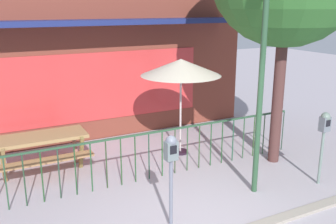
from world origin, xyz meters
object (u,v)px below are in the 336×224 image
(patio_umbrella, at_px, (181,68))
(parking_meter_far, at_px, (171,158))
(street_lamp, at_px, (263,54))
(parking_meter_near, at_px, (324,129))
(picnic_table_left, at_px, (41,143))

(patio_umbrella, distance_m, parking_meter_far, 3.22)
(street_lamp, bearing_deg, parking_meter_near, -14.16)
(picnic_table_left, xyz_separation_m, parking_meter_near, (4.58, -3.02, 0.49))
(parking_meter_far, distance_m, street_lamp, 2.38)
(patio_umbrella, bearing_deg, parking_meter_near, -58.90)
(picnic_table_left, height_order, parking_meter_far, parking_meter_far)
(parking_meter_near, relative_size, street_lamp, 0.37)
(picnic_table_left, relative_size, street_lamp, 0.47)
(picnic_table_left, distance_m, patio_umbrella, 3.33)
(parking_meter_near, height_order, parking_meter_far, parking_meter_far)
(parking_meter_near, bearing_deg, parking_meter_far, -179.55)
(patio_umbrella, relative_size, parking_meter_far, 1.46)
(picnic_table_left, bearing_deg, parking_meter_near, -33.36)
(parking_meter_far, bearing_deg, street_lamp, 10.39)
(patio_umbrella, bearing_deg, street_lamp, -82.99)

